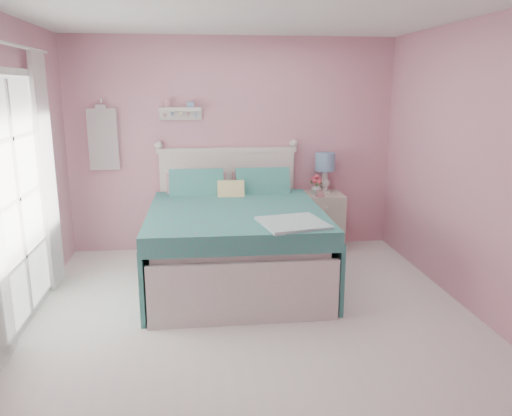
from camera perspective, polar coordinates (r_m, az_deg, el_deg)
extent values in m
plane|color=white|center=(4.42, -0.16, -13.30)|extent=(4.50, 4.50, 0.00)
plane|color=#D38693|center=(6.22, -2.61, 7.15)|extent=(4.00, 0.00, 4.00)
plane|color=#D38693|center=(1.86, 8.00, -8.66)|extent=(4.00, 0.00, 4.00)
plane|color=#D38693|center=(4.67, 25.03, 3.72)|extent=(0.00, 4.50, 4.50)
plane|color=white|center=(3.99, -0.19, 22.26)|extent=(4.50, 4.50, 0.00)
cube|color=silver|center=(5.34, -2.44, -5.71)|extent=(1.64, 2.15, 0.47)
cube|color=silver|center=(5.25, -2.48, -2.48)|extent=(1.58, 2.09, 0.16)
cube|color=silver|center=(6.27, -3.24, 0.80)|extent=(1.65, 0.07, 1.22)
cube|color=silver|center=(6.16, -3.32, 6.62)|extent=(1.71, 0.09, 0.06)
cube|color=silver|center=(4.34, -1.33, -9.76)|extent=(1.65, 0.06, 0.56)
cube|color=teal|center=(5.06, -2.36, -1.10)|extent=(1.76, 1.90, 0.18)
cube|color=#C5808A|center=(5.90, -6.79, 2.05)|extent=(0.68, 0.29, 0.43)
cube|color=#C5808A|center=(5.95, 0.61, 2.24)|extent=(0.68, 0.29, 0.43)
cube|color=#CCBC59|center=(5.64, -2.88, 1.59)|extent=(0.30, 0.22, 0.31)
cube|color=beige|center=(6.31, 7.45, -1.55)|extent=(0.50, 0.47, 0.72)
cube|color=silver|center=(6.05, 8.03, 0.02)|extent=(0.44, 0.02, 0.16)
sphere|color=white|center=(6.03, 8.08, -0.03)|extent=(0.03, 0.03, 0.03)
cylinder|color=white|center=(6.33, 7.80, 1.95)|extent=(0.16, 0.16, 0.02)
cylinder|color=white|center=(6.30, 7.84, 3.14)|extent=(0.08, 0.08, 0.27)
cylinder|color=#7399C0|center=(6.27, 7.91, 5.25)|extent=(0.25, 0.25, 0.22)
imported|color=silver|center=(6.20, 6.91, 2.26)|extent=(0.14, 0.14, 0.14)
imported|color=pink|center=(6.04, 7.34, 1.62)|extent=(0.11, 0.11, 0.07)
sphere|color=#E54E65|center=(6.18, 6.94, 3.59)|extent=(0.06, 0.06, 0.06)
sphere|color=#E54E65|center=(6.21, 7.25, 3.26)|extent=(0.06, 0.06, 0.06)
sphere|color=#E54E65|center=(6.18, 6.55, 3.33)|extent=(0.06, 0.06, 0.06)
sphere|color=#E54E65|center=(6.16, 7.17, 2.99)|extent=(0.06, 0.06, 0.06)
sphere|color=#E54E65|center=(6.16, 6.70, 3.10)|extent=(0.06, 0.06, 0.06)
cube|color=silver|center=(6.09, -8.65, 11.12)|extent=(0.50, 0.14, 0.04)
cube|color=silver|center=(6.15, -8.61, 10.49)|extent=(0.50, 0.03, 0.12)
cylinder|color=#D18C99|center=(6.09, -10.11, 11.72)|extent=(0.06, 0.06, 0.10)
cube|color=#7399C0|center=(6.09, -7.51, 11.62)|extent=(0.08, 0.06, 0.07)
cube|color=white|center=(6.22, -17.08, 7.49)|extent=(0.34, 0.03, 0.72)
cube|color=silver|center=(4.57, -27.00, 13.81)|extent=(0.04, 1.32, 0.06)
cube|color=silver|center=(4.98, -24.36, -10.99)|extent=(0.04, 1.32, 0.06)
cube|color=silver|center=(5.26, -23.45, 2.07)|extent=(0.04, 0.06, 2.10)
cube|color=white|center=(4.66, -25.62, 0.87)|extent=(0.02, 1.20, 2.04)
cube|color=white|center=(5.33, -22.73, 3.70)|extent=(0.04, 0.40, 2.32)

